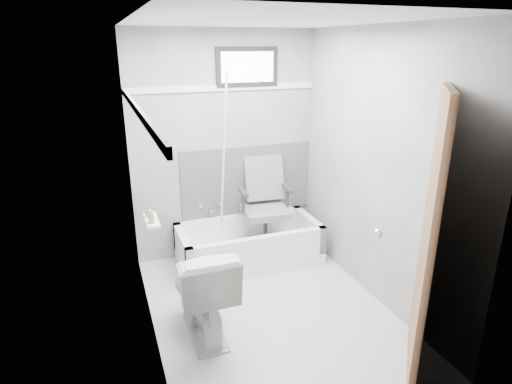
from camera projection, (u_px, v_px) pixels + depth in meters
name	position (u px, v px, depth m)	size (l,w,h in m)	color
floor	(270.00, 310.00, 3.81)	(2.60, 2.60, 0.00)	silver
ceiling	(273.00, 20.00, 3.02)	(2.60, 2.60, 0.00)	silver
wall_back	(225.00, 147.00, 4.56)	(2.00, 0.02, 2.40)	slate
wall_front	(365.00, 252.00, 2.26)	(2.00, 0.02, 2.40)	slate
wall_left	(143.00, 197.00, 3.08)	(0.02, 2.60, 2.40)	slate
wall_right	(377.00, 170.00, 3.74)	(0.02, 2.60, 2.40)	slate
bathtub	(249.00, 243.00, 4.61)	(1.50, 0.70, 0.42)	white
office_chair	(266.00, 205.00, 4.59)	(0.56, 0.56, 0.97)	slate
toilet	(202.00, 289.00, 3.40)	(0.45, 0.81, 0.80)	silver
door	(494.00, 254.00, 2.67)	(0.78, 0.78, 2.00)	#522E1E
window	(247.00, 67.00, 4.36)	(0.66, 0.04, 0.40)	black
backerboard	(248.00, 181.00, 4.77)	(1.50, 0.02, 0.78)	#4C4C4F
trim_back	(224.00, 88.00, 4.35)	(2.00, 0.02, 0.06)	white
trim_left	(137.00, 110.00, 2.88)	(0.02, 2.60, 0.06)	white
pole	(223.00, 167.00, 4.37)	(0.02, 0.02, 1.95)	silver
shelf	(152.00, 220.00, 3.44)	(0.10, 0.32, 0.03)	white
soap_bottle_a	(151.00, 216.00, 3.34)	(0.04, 0.04, 0.10)	#9F8A4F
soap_bottle_b	(149.00, 211.00, 3.47)	(0.06, 0.06, 0.08)	#486484
faucet	(210.00, 207.00, 4.68)	(0.26, 0.10, 0.16)	silver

